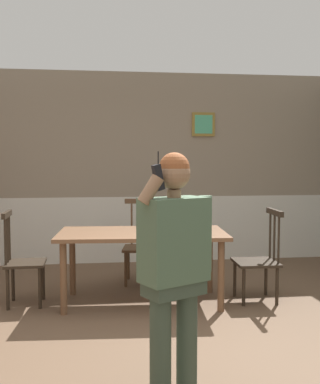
% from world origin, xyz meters
% --- Properties ---
extents(ground_plane, '(7.53, 7.53, 0.00)m').
position_xyz_m(ground_plane, '(0.00, 0.00, 0.00)').
color(ground_plane, brown).
extents(room_back_partition, '(6.11, 0.17, 2.85)m').
position_xyz_m(room_back_partition, '(0.00, 3.43, 1.37)').
color(room_back_partition, gray).
rests_on(room_back_partition, ground_plane).
extents(dining_table, '(1.85, 1.01, 0.78)m').
position_xyz_m(dining_table, '(-0.16, 1.37, 0.69)').
color(dining_table, brown).
rests_on(dining_table, ground_plane).
extents(chair_near_window, '(0.47, 0.47, 1.01)m').
position_xyz_m(chair_near_window, '(1.12, 1.29, 0.47)').
color(chair_near_window, '#2D2319').
rests_on(chair_near_window, ground_plane).
extents(chair_by_doorway, '(0.50, 0.50, 1.05)m').
position_xyz_m(chair_by_doorway, '(-0.11, 2.21, 0.48)').
color(chair_by_doorway, '#513823').
rests_on(chair_by_doorway, ground_plane).
extents(chair_at_table_head, '(0.41, 0.41, 1.01)m').
position_xyz_m(chair_at_table_head, '(-1.45, 1.45, 0.48)').
color(chair_at_table_head, '#2D2319').
rests_on(chair_at_table_head, ground_plane).
extents(person_figure, '(0.53, 0.40, 1.60)m').
position_xyz_m(person_figure, '(-0.13, -0.63, 0.91)').
color(person_figure, '#3A493A').
rests_on(person_figure, ground_plane).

